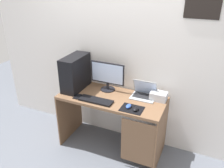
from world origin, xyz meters
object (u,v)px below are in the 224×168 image
pc_tower (76,73)px  mouse_right (136,109)px  mouse_left (129,106)px  cell_phone (78,97)px  laptop (144,94)px  keyboard (96,100)px  projector (159,96)px  monitor (107,76)px

pc_tower → mouse_right: pc_tower is taller
mouse_left → cell_phone: bearing=-178.6°
pc_tower → mouse_right: 0.96m
cell_phone → laptop: bearing=24.5°
pc_tower → laptop: pc_tower is taller
laptop → keyboard: 0.61m
keyboard → projector: bearing=26.8°
pc_tower → cell_phone: size_ratio=3.56×
mouse_left → mouse_right: bearing=-14.7°
pc_tower → keyboard: pc_tower is taller
mouse_left → laptop: bearing=76.2°
mouse_left → monitor: bearing=142.7°
laptop → mouse_right: size_ratio=3.13×
projector → cell_phone: projector is taller
laptop → mouse_right: 0.35m
pc_tower → laptop: 0.93m
mouse_left → cell_phone: 0.68m
mouse_left → mouse_right: same height
keyboard → cell_phone: (-0.26, 0.00, -0.01)m
keyboard → mouse_left: 0.41m
pc_tower → mouse_left: size_ratio=4.83×
monitor → projector: bearing=0.7°
pc_tower → monitor: size_ratio=1.01×
laptop → mouse_right: bearing=-87.7°
keyboard → mouse_left: (0.41, 0.02, 0.01)m
pc_tower → mouse_left: bearing=-13.3°
monitor → keyboard: (0.00, -0.34, -0.19)m
keyboard → mouse_left: mouse_left is taller
monitor → mouse_left: 0.55m
mouse_right → mouse_left: bearing=165.3°
laptop → monitor: bearing=-178.5°
mouse_left → mouse_right: (0.09, -0.02, 0.00)m
projector → mouse_right: size_ratio=2.08×
projector → monitor: bearing=-179.3°
monitor → mouse_right: size_ratio=4.79×
laptop → cell_phone: bearing=-155.5°
pc_tower → laptop: (0.90, 0.14, -0.18)m
laptop → projector: bearing=-1.5°
laptop → cell_phone: laptop is taller
monitor → keyboard: bearing=-90.0°
keyboard → mouse_left: bearing=2.8°
pc_tower → cell_phone: pc_tower is taller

